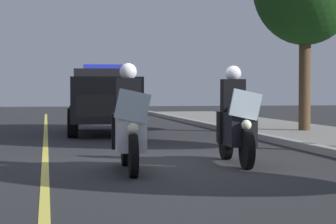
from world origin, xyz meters
name	(u,v)px	position (x,y,z in m)	size (l,w,h in m)	color
ground_plane	(170,164)	(0.00, 0.00, 0.00)	(80.00, 80.00, 0.00)	#28282B
lane_stripe_center	(45,167)	(0.00, -2.14, 0.00)	(48.00, 0.12, 0.01)	#E0D14C
police_motorcycle_lead_left	(129,127)	(0.80, -0.82, 0.70)	(2.14, 0.60, 1.72)	black
police_motorcycle_lead_right	(236,124)	(0.18, 1.12, 0.70)	(2.14, 0.60, 1.72)	black
police_suv	(104,98)	(-8.06, -0.43, 1.07)	(4.99, 2.28, 2.05)	black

